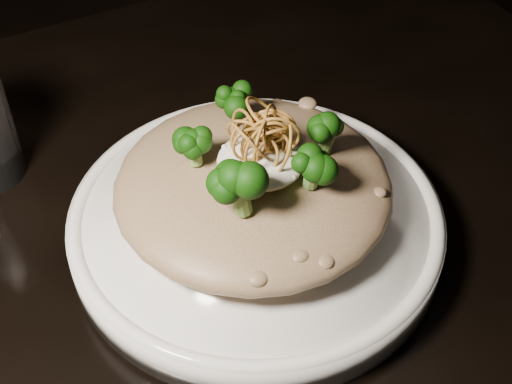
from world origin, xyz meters
TOP-DOWN VIEW (x-y plane):
  - table at (0.00, 0.00)m, footprint 1.10×0.80m
  - plate at (0.08, -0.03)m, footprint 0.32×0.32m
  - risotto at (0.08, -0.03)m, footprint 0.23×0.23m
  - broccoli at (0.09, -0.03)m, footprint 0.14×0.14m
  - cheese at (0.08, -0.04)m, footprint 0.07×0.07m
  - shallots at (0.08, -0.03)m, footprint 0.07×0.07m

SIDE VIEW (x-z plane):
  - table at x=0.00m, z-range 0.29..1.04m
  - plate at x=0.08m, z-range 0.75..0.78m
  - risotto at x=0.08m, z-range 0.78..0.83m
  - cheese at x=0.08m, z-range 0.83..0.85m
  - broccoli at x=0.09m, z-range 0.83..0.88m
  - shallots at x=0.08m, z-range 0.85..0.90m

